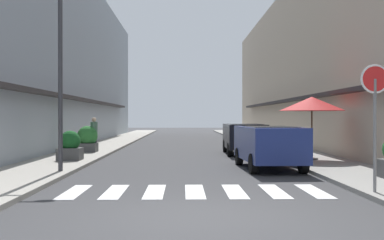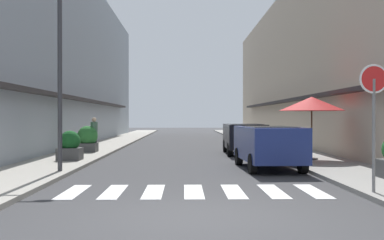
# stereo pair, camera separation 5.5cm
# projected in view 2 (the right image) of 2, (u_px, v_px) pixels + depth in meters

# --- Properties ---
(ground_plane) EXTENTS (107.34, 107.34, 0.00)m
(ground_plane) POSITION_uv_depth(u_px,v_px,m) (188.00, 147.00, 27.91)
(ground_plane) COLOR #38383A
(sidewalk_left) EXTENTS (2.62, 68.31, 0.12)m
(sidewalk_left) POSITION_uv_depth(u_px,v_px,m) (103.00, 146.00, 27.82)
(sidewalk_left) COLOR #9E998E
(sidewalk_left) RESTS_ON ground_plane
(sidewalk_right) EXTENTS (2.62, 68.31, 0.12)m
(sidewalk_right) POSITION_uv_depth(u_px,v_px,m) (272.00, 146.00, 27.99)
(sidewalk_right) COLOR gray
(sidewalk_right) RESTS_ON ground_plane
(building_row_left) EXTENTS (5.50, 45.91, 10.97)m
(building_row_left) POSITION_uv_depth(u_px,v_px,m) (45.00, 58.00, 29.16)
(building_row_left) COLOR #939EA8
(building_row_left) RESTS_ON ground_plane
(building_row_right) EXTENTS (5.50, 45.91, 10.17)m
(building_row_right) POSITION_uv_depth(u_px,v_px,m) (329.00, 65.00, 29.47)
(building_row_right) COLOR #C6B299
(building_row_right) RESTS_ON ground_plane
(crosswalk) EXTENTS (6.15, 2.20, 0.01)m
(crosswalk) POSITION_uv_depth(u_px,v_px,m) (194.00, 192.00, 11.22)
(crosswalk) COLOR silver
(crosswalk) RESTS_ON ground_plane
(parked_car_near) EXTENTS (1.95, 4.30, 1.47)m
(parked_car_near) POSITION_uv_depth(u_px,v_px,m) (268.00, 142.00, 16.13)
(parked_car_near) COLOR navy
(parked_car_near) RESTS_ON ground_plane
(parked_car_mid) EXTENTS (1.86, 4.22, 1.47)m
(parked_car_mid) POSITION_uv_depth(u_px,v_px,m) (244.00, 135.00, 22.65)
(parked_car_mid) COLOR black
(parked_car_mid) RESTS_ON ground_plane
(round_street_sign) EXTENTS (0.65, 0.07, 2.83)m
(round_street_sign) POSITION_uv_depth(u_px,v_px,m) (374.00, 94.00, 10.40)
(round_street_sign) COLOR slate
(round_street_sign) RESTS_ON sidewalk_right
(street_lamp) EXTENTS (1.19, 0.28, 5.68)m
(street_lamp) POSITION_uv_depth(u_px,v_px,m) (66.00, 59.00, 14.54)
(street_lamp) COLOR #38383D
(street_lamp) RESTS_ON sidewalk_left
(cafe_umbrella) EXTENTS (2.55, 2.55, 2.47)m
(cafe_umbrella) POSITION_uv_depth(u_px,v_px,m) (312.00, 104.00, 18.49)
(cafe_umbrella) COLOR #262626
(cafe_umbrella) RESTS_ON sidewalk_right
(planter_midblock) EXTENTS (0.88, 0.88, 1.14)m
(planter_midblock) POSITION_uv_depth(u_px,v_px,m) (70.00, 146.00, 18.24)
(planter_midblock) COLOR #4C4C4C
(planter_midblock) RESTS_ON sidewalk_left
(planter_far) EXTENTS (0.97, 0.97, 1.25)m
(planter_far) POSITION_uv_depth(u_px,v_px,m) (87.00, 139.00, 22.57)
(planter_far) COLOR #4C4C4C
(planter_far) RESTS_ON sidewalk_left
(pedestrian_walking_near) EXTENTS (0.34, 0.34, 1.65)m
(pedestrian_walking_near) POSITION_uv_depth(u_px,v_px,m) (94.00, 134.00, 22.77)
(pedestrian_walking_near) COLOR #282B33
(pedestrian_walking_near) RESTS_ON sidewalk_left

